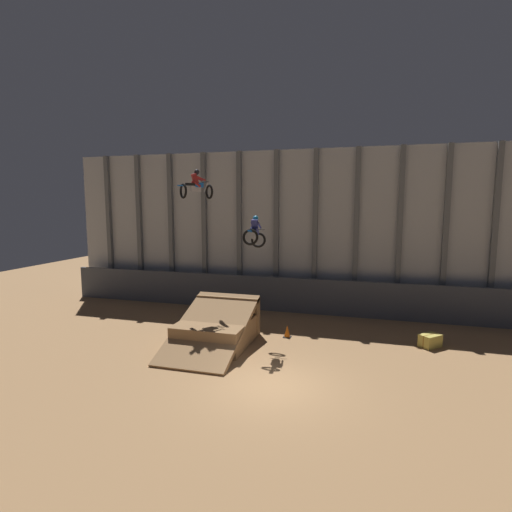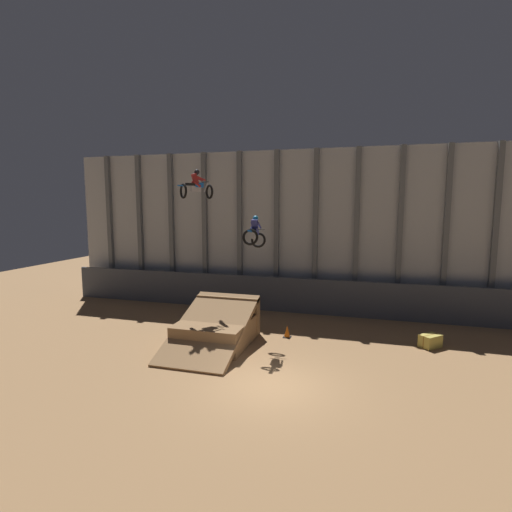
% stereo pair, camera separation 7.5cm
% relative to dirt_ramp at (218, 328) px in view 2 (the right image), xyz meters
% --- Properties ---
extents(ground_plane, '(60.00, 60.00, 0.00)m').
position_rel_dirt_ramp_xyz_m(ground_plane, '(3.43, -3.61, -0.68)').
color(ground_plane, '#9E754C').
extents(arena_back_wall, '(32.00, 0.40, 9.47)m').
position_rel_dirt_ramp_xyz_m(arena_back_wall, '(3.43, 7.11, 4.06)').
color(arena_back_wall, '#ADB2B7').
rests_on(arena_back_wall, ground_plane).
extents(lower_barrier, '(31.36, 0.20, 2.04)m').
position_rel_dirt_ramp_xyz_m(lower_barrier, '(3.43, 5.98, 0.34)').
color(lower_barrier, '#474C56').
rests_on(lower_barrier, ground_plane).
extents(dirt_ramp, '(3.11, 5.10, 2.02)m').
position_rel_dirt_ramp_xyz_m(dirt_ramp, '(0.00, 0.00, 0.00)').
color(dirt_ramp, '#966F48').
rests_on(dirt_ramp, ground_plane).
extents(rider_bike_left_air, '(1.54, 1.63, 1.44)m').
position_rel_dirt_ramp_xyz_m(rider_bike_left_air, '(-1.78, 1.87, 6.46)').
color(rider_bike_left_air, black).
extents(rider_bike_right_air, '(0.76, 1.74, 1.57)m').
position_rel_dirt_ramp_xyz_m(rider_bike_right_air, '(1.45, 1.11, 4.26)').
color(rider_bike_right_air, black).
extents(traffic_cone_near_ramp, '(0.36, 0.36, 0.58)m').
position_rel_dirt_ramp_xyz_m(traffic_cone_near_ramp, '(2.93, 1.55, -0.39)').
color(traffic_cone_near_ramp, black).
rests_on(traffic_cone_near_ramp, ground_plane).
extents(hay_bale_trackside, '(1.06, 1.06, 0.57)m').
position_rel_dirt_ramp_xyz_m(hay_bale_trackside, '(9.28, 2.04, -0.40)').
color(hay_bale_trackside, '#CCB751').
rests_on(hay_bale_trackside, ground_plane).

